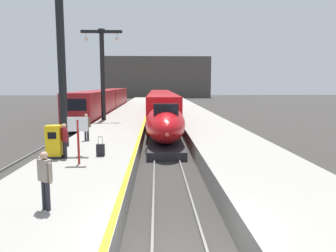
# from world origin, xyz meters

# --- Properties ---
(platform_left) EXTENTS (4.80, 110.00, 1.05)m
(platform_left) POSITION_xyz_m (-4.05, 24.75, 0.53)
(platform_left) COLOR gray
(platform_left) RESTS_ON ground
(platform_right) EXTENTS (4.80, 110.00, 1.05)m
(platform_right) POSITION_xyz_m (4.05, 24.75, 0.53)
(platform_right) COLOR gray
(platform_right) RESTS_ON ground
(platform_left_safety_stripe) EXTENTS (0.20, 107.80, 0.01)m
(platform_left_safety_stripe) POSITION_xyz_m (-1.77, 24.75, 1.05)
(platform_left_safety_stripe) COLOR yellow
(platform_left_safety_stripe) RESTS_ON platform_left
(rail_main_left) EXTENTS (0.08, 110.00, 0.12)m
(rail_main_left) POSITION_xyz_m (-0.75, 27.50, 0.06)
(rail_main_left) COLOR slate
(rail_main_left) RESTS_ON ground
(rail_main_right) EXTENTS (0.08, 110.00, 0.12)m
(rail_main_right) POSITION_xyz_m (0.75, 27.50, 0.06)
(rail_main_right) COLOR slate
(rail_main_right) RESTS_ON ground
(rail_secondary_left) EXTENTS (0.08, 110.00, 0.12)m
(rail_secondary_left) POSITION_xyz_m (-8.85, 27.50, 0.06)
(rail_secondary_left) COLOR slate
(rail_secondary_left) RESTS_ON ground
(rail_secondary_right) EXTENTS (0.08, 110.00, 0.12)m
(rail_secondary_right) POSITION_xyz_m (-7.35, 27.50, 0.06)
(rail_secondary_right) COLOR slate
(rail_secondary_right) RESTS_ON ground
(highspeed_train_main) EXTENTS (2.92, 39.30, 3.60)m
(highspeed_train_main) POSITION_xyz_m (0.00, 29.79, 1.92)
(highspeed_train_main) COLOR #B20F14
(highspeed_train_main) RESTS_ON ground
(regional_train_adjacent) EXTENTS (2.85, 36.60, 3.80)m
(regional_train_adjacent) POSITION_xyz_m (-8.10, 39.58, 2.13)
(regional_train_adjacent) COLOR maroon
(regional_train_adjacent) RESTS_ON ground
(station_column_mid) EXTENTS (4.00, 0.68, 9.64)m
(station_column_mid) POSITION_xyz_m (-5.90, 10.59, 6.81)
(station_column_mid) COLOR black
(station_column_mid) RESTS_ON platform_left
(station_column_far) EXTENTS (4.00, 0.68, 8.87)m
(station_column_far) POSITION_xyz_m (-5.90, 24.24, 6.41)
(station_column_far) COLOR black
(station_column_far) RESTS_ON platform_left
(passenger_near_edge) EXTENTS (0.40, 0.47, 1.69)m
(passenger_near_edge) POSITION_xyz_m (-5.04, 7.56, 2.04)
(passenger_near_edge) COLOR #23232D
(passenger_near_edge) RESTS_ON platform_left
(passenger_mid_platform) EXTENTS (0.48, 0.40, 1.69)m
(passenger_mid_platform) POSITION_xyz_m (-5.07, 12.54, 2.04)
(passenger_mid_platform) COLOR #23232D
(passenger_mid_platform) RESTS_ON platform_left
(passenger_far_waiting) EXTENTS (0.48, 0.40, 1.69)m
(passenger_far_waiting) POSITION_xyz_m (-3.76, 1.11, 2.04)
(passenger_far_waiting) COLOR #23232D
(passenger_far_waiting) RESTS_ON platform_left
(rolling_suitcase) EXTENTS (0.40, 0.22, 0.98)m
(rolling_suitcase) POSITION_xyz_m (-3.40, 7.95, 1.35)
(rolling_suitcase) COLOR black
(rolling_suitcase) RESTS_ON platform_left
(ticket_machine_yellow) EXTENTS (0.76, 0.62, 1.60)m
(ticket_machine_yellow) POSITION_xyz_m (-5.55, 7.59, 1.79)
(ticket_machine_yellow) COLOR yellow
(ticket_machine_yellow) RESTS_ON platform_left
(departure_info_board) EXTENTS (0.90, 0.10, 2.12)m
(departure_info_board) POSITION_xyz_m (-4.10, 6.39, 2.56)
(departure_info_board) COLOR maroon
(departure_info_board) RESTS_ON platform_left
(terminus_back_wall) EXTENTS (36.00, 2.00, 14.00)m
(terminus_back_wall) POSITION_xyz_m (0.00, 102.00, 7.00)
(terminus_back_wall) COLOR #4C4742
(terminus_back_wall) RESTS_ON ground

